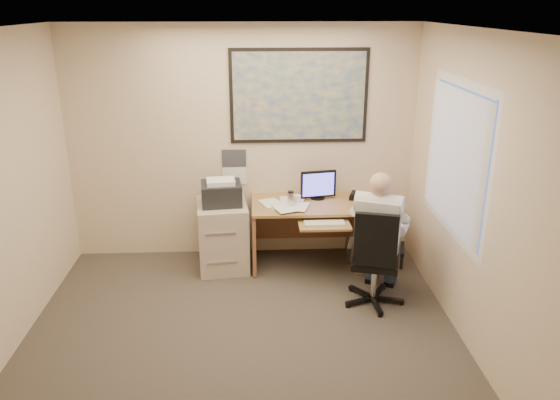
{
  "coord_description": "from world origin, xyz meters",
  "views": [
    {
      "loc": [
        0.13,
        -3.91,
        2.88
      ],
      "look_at": [
        0.39,
        1.3,
        1.0
      ],
      "focal_mm": 35.0,
      "sensor_mm": 36.0,
      "label": 1
    }
  ],
  "objects_px": {
    "office_chair": "(377,277)",
    "desk": "(350,227)",
    "person": "(376,239)",
    "filing_cabinet": "(223,229)"
  },
  "relations": [
    {
      "from": "office_chair",
      "to": "desk",
      "type": "bearing_deg",
      "value": 111.81
    },
    {
      "from": "desk",
      "to": "person",
      "type": "bearing_deg",
      "value": -84.0
    },
    {
      "from": "desk",
      "to": "filing_cabinet",
      "type": "height_order",
      "value": "desk"
    },
    {
      "from": "filing_cabinet",
      "to": "person",
      "type": "relative_size",
      "value": 0.77
    },
    {
      "from": "desk",
      "to": "filing_cabinet",
      "type": "relative_size",
      "value": 1.51
    },
    {
      "from": "filing_cabinet",
      "to": "person",
      "type": "height_order",
      "value": "person"
    },
    {
      "from": "filing_cabinet",
      "to": "office_chair",
      "type": "relative_size",
      "value": 1.01
    },
    {
      "from": "office_chair",
      "to": "person",
      "type": "xyz_separation_m",
      "value": [
        -0.01,
        0.08,
        0.38
      ]
    },
    {
      "from": "filing_cabinet",
      "to": "office_chair",
      "type": "height_order",
      "value": "filing_cabinet"
    },
    {
      "from": "desk",
      "to": "person",
      "type": "distance_m",
      "value": 0.95
    }
  ]
}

